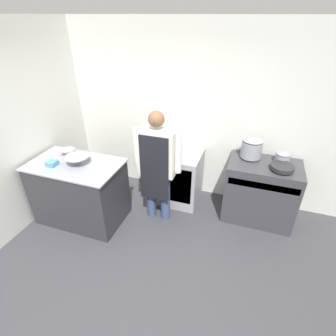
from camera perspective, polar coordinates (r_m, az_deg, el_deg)
ground_plane at (r=3.39m, az=-7.98°, el=-22.94°), size 14.00×14.00×0.00m
wall_back at (r=4.17m, az=3.35°, el=11.56°), size 8.00×0.05×2.70m
wall_left at (r=4.24m, az=-26.78°, el=8.63°), size 0.05×8.00×2.70m
prep_counter at (r=4.04m, az=-18.61°, el=-4.89°), size 1.28×0.77×0.94m
stove at (r=4.09m, az=19.41°, el=-4.76°), size 0.99×0.64×0.94m
fridge_unit at (r=4.25m, az=2.16°, el=-1.93°), size 0.71×0.63×0.85m
person_cook at (r=3.58m, az=-2.39°, el=1.33°), size 0.68×0.24×1.67m
mixing_bowl at (r=3.76m, az=-19.19°, el=1.60°), size 0.34×0.34×0.12m
small_bowl at (r=4.07m, az=-20.94°, el=3.26°), size 0.22×0.22×0.08m
plastic_tub at (r=3.85m, az=-23.95°, el=0.92°), size 0.13×0.13×0.07m
stock_pot at (r=3.87m, az=17.78°, el=4.22°), size 0.29×0.29×0.28m
saute_pan at (r=3.75m, az=23.63°, el=0.15°), size 0.30×0.30×0.06m
sauce_pot at (r=3.93m, az=23.66°, el=2.23°), size 0.19×0.19×0.14m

